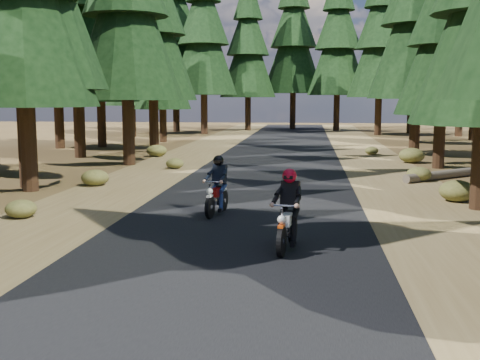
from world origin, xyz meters
name	(u,v)px	position (x,y,z in m)	size (l,w,h in m)	color
ground	(232,243)	(0.00, 0.00, 0.00)	(120.00, 120.00, 0.00)	#402E17
road	(254,201)	(0.00, 5.00, 0.01)	(6.00, 100.00, 0.01)	black
shoulder_l	(99,198)	(-4.60, 5.00, 0.00)	(3.20, 100.00, 0.01)	brown
shoulder_r	(419,205)	(4.60, 5.00, 0.00)	(3.20, 100.00, 0.01)	brown
pine_forest	(281,4)	(-0.02, 21.05, 7.89)	(34.59, 55.08, 16.32)	black
log_near	(457,173)	(7.07, 11.15, 0.16)	(0.32, 0.32, 5.80)	#4C4233
understory_shrubs	(310,179)	(1.61, 7.95, 0.28)	(13.36, 31.06, 0.69)	#474C1E
rider_lead	(287,223)	(1.15, -0.43, 0.53)	(0.79, 1.83, 1.57)	white
rider_follow	(217,195)	(-0.75, 2.94, 0.50)	(0.77, 1.74, 1.49)	maroon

